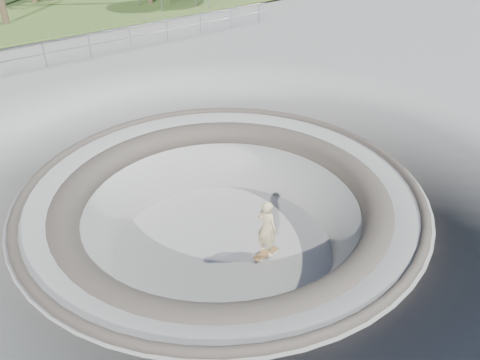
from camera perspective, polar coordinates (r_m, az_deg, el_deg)
The scene contains 5 objects.
ground at distance 12.03m, azimuth -2.23°, elevation -1.10°, with size 180.00×180.00×0.00m, color gray.
skate_bowl at distance 13.12m, azimuth -2.07°, elevation -7.81°, with size 14.00×14.00×4.10m.
safety_railing at distance 21.74m, azimuth -22.75°, elevation 13.93°, with size 25.00×0.06×1.03m.
skateboard at distance 12.84m, azimuth 3.17°, elevation -8.93°, with size 0.77×0.22×0.08m.
skater at distance 12.29m, azimuth 3.29°, elevation -5.91°, with size 0.61×0.40×1.68m, color #CDB985.
Camera 1 is at (-6.09, -8.03, 6.56)m, focal length 35.00 mm.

